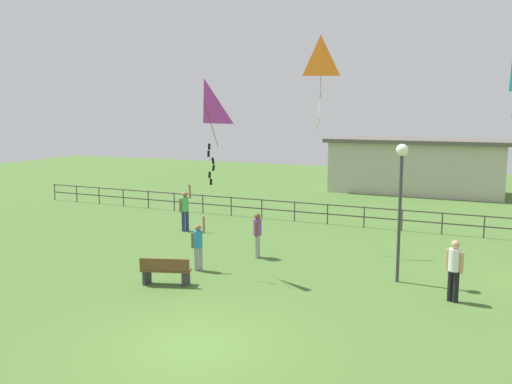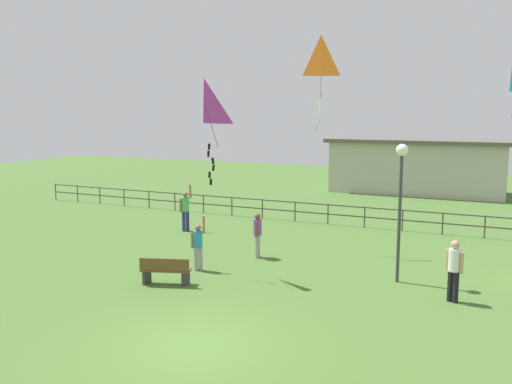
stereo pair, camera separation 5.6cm
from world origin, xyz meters
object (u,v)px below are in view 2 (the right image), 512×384
at_px(person_1, 454,267).
at_px(kite_2, 205,106).
at_px(kite_0, 321,59).
at_px(person_2, 257,232).
at_px(lamppost, 401,182).
at_px(park_bench, 165,270).
at_px(person_0, 198,243).
at_px(person_3, 185,208).
at_px(kite_3, 512,79).

xyz_separation_m(person_1, kite_2, (-7.31, -0.77, 4.35)).
bearing_deg(kite_0, person_2, -122.07).
height_order(lamppost, park_bench, lamppost).
bearing_deg(person_0, kite_2, -37.06).
distance_m(lamppost, person_3, 10.52).
height_order(person_3, kite_3, kite_3).
relative_size(person_0, kite_2, 0.56).
bearing_deg(lamppost, kite_3, 67.65).
distance_m(lamppost, park_bench, 7.52).
xyz_separation_m(kite_0, kite_2, (-1.99, -5.05, -1.72)).
relative_size(park_bench, kite_2, 0.48).
bearing_deg(person_0, person_3, 126.01).
distance_m(person_2, person_3, 5.36).
relative_size(person_1, person_3, 0.85).
relative_size(person_0, kite_3, 0.62).
relative_size(person_3, kite_2, 0.63).
bearing_deg(kite_2, kite_3, 46.15).
height_order(lamppost, kite_0, kite_0).
height_order(person_3, kite_2, kite_2).
bearing_deg(park_bench, person_0, 86.71).
relative_size(park_bench, kite_3, 0.53).
distance_m(park_bench, kite_2, 5.09).
relative_size(person_0, person_2, 1.12).
height_order(person_0, person_1, person_0).
bearing_deg(kite_2, person_3, 127.75).
xyz_separation_m(lamppost, person_0, (-6.15, -1.51, -2.18)).
xyz_separation_m(person_2, kite_0, (1.47, 2.34, 6.13)).
height_order(lamppost, person_1, lamppost).
distance_m(kite_0, kite_3, 7.40).
height_order(person_1, person_3, person_3).
bearing_deg(kite_2, person_0, 142.94).
relative_size(kite_2, kite_3, 1.11).
xyz_separation_m(person_1, person_2, (-6.79, 1.94, -0.07)).
relative_size(person_3, kite_3, 0.70).
bearing_deg(park_bench, kite_2, 63.24).
bearing_deg(person_1, person_3, 158.19).
xyz_separation_m(person_3, kite_3, (12.52, 3.37, 5.37)).
xyz_separation_m(park_bench, person_3, (-3.48, 6.67, 0.56)).
xyz_separation_m(person_0, kite_2, (0.56, -0.43, 4.43)).
height_order(person_2, kite_3, kite_3).
xyz_separation_m(person_0, person_2, (1.08, 2.28, 0.02)).
bearing_deg(person_3, person_1, -21.81).
xyz_separation_m(park_bench, kite_0, (2.65, 6.37, 6.59)).
distance_m(kite_0, kite_2, 5.69).
xyz_separation_m(lamppost, person_3, (-9.73, 3.41, -2.07)).
relative_size(lamppost, person_1, 2.45).
height_order(kite_0, kite_3, kite_0).
distance_m(person_1, person_3, 12.33).
bearing_deg(park_bench, kite_0, 67.39).
xyz_separation_m(lamppost, park_bench, (-6.25, -3.25, -2.63)).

